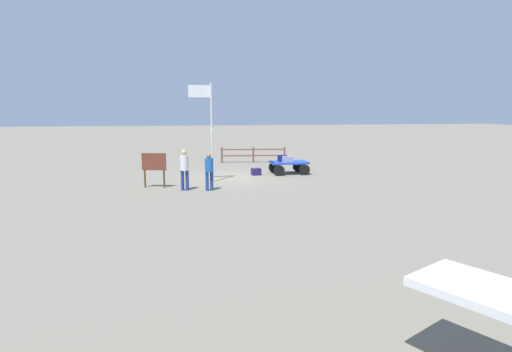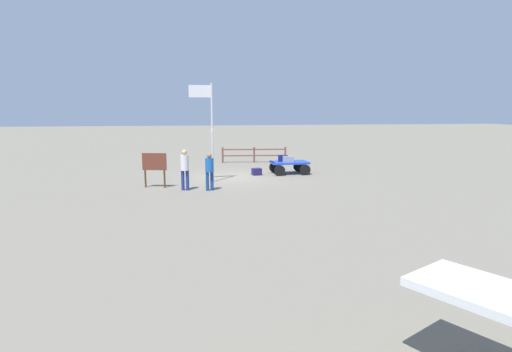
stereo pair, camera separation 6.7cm
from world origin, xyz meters
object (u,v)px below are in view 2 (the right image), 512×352
Objects in this scene: suitcase_navy at (288,159)px; flagpole at (209,122)px; suitcase_grey at (283,158)px; suitcase_tan at (257,172)px; worker_trailing at (185,166)px; luggage_cart at (289,165)px; signboard at (154,165)px; worker_lead at (209,169)px.

flagpole is (4.17, 1.67, 2.00)m from suitcase_navy.
flagpole is at bearing 25.74° from suitcase_grey.
suitcase_tan is 0.30× the size of worker_trailing.
signboard reaches higher than luggage_cart.
signboard reaches higher than suitcase_navy.
suitcase_tan is (1.44, 0.25, -0.64)m from suitcase_grey.
signboard is at bearing -23.48° from worker_lead.
luggage_cart is at bearing -116.59° from suitcase_navy.
suitcase_grey is at bearing -142.95° from worker_trailing.
luggage_cart is at bearing -156.68° from flagpole.
suitcase_tan is 0.34× the size of signboard.
worker_trailing is at bearing 34.91° from luggage_cart.
flagpole is (-0.09, -2.12, 1.87)m from worker_lead.
suitcase_navy is 1.18× the size of suitcase_tan.
suitcase_grey is at bearing -154.89° from signboard.
luggage_cart is 6.57m from worker_trailing.
flagpole reaches higher than luggage_cart.
suitcase_grey is 1.07× the size of suitcase_tan.
suitcase_navy is 0.13× the size of flagpole.
suitcase_navy reaches higher than luggage_cart.
flagpole is at bearing -155.91° from signboard.
suitcase_tan is 3.97m from flagpole.
suitcase_grey is 7.04m from signboard.
suitcase_navy is 0.40× the size of signboard.
luggage_cart reaches higher than suitcase_tan.
suitcase_grey is at bearing -43.39° from suitcase_navy.
suitcase_grey is at bearing -170.35° from suitcase_tan.
suitcase_tan is 5.14m from worker_trailing.
signboard is (2.36, -1.02, 0.09)m from worker_lead.
worker_lead is 2.57m from signboard.
worker_lead is at bearing 42.30° from luggage_cart.
suitcase_grey is at bearing -10.97° from luggage_cart.
luggage_cart is 3.81× the size of suitcase_tan.
signboard is at bearing 29.07° from suitcase_tan.
suitcase_tan is at bearing -146.45° from flagpole.
signboard is at bearing 23.60° from luggage_cart.
suitcase_tan is at bearing -135.33° from worker_trailing.
suitcase_grey reaches higher than luggage_cart.
suitcase_grey is at bearing -154.26° from flagpole.
suitcase_grey is 6.33m from worker_trailing.
suitcase_tan is at bearing 0.63° from suitcase_navy.
worker_lead is 0.92× the size of worker_trailing.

